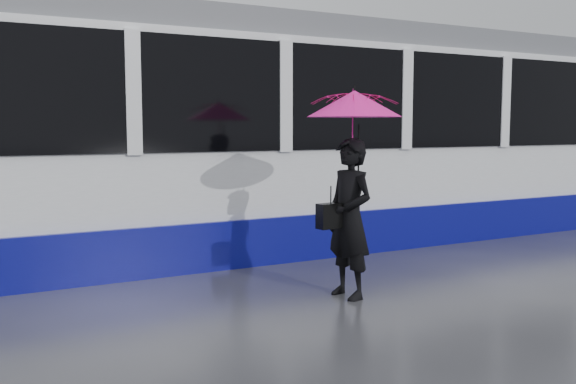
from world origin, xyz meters
TOP-DOWN VIEW (x-y plane):
  - ground at (0.00, 0.00)m, footprint 90.00×90.00m
  - rails at (0.00, 2.50)m, footprint 34.00×1.51m
  - woman at (1.46, -0.57)m, footprint 0.47×0.66m
  - umbrella at (1.51, -0.57)m, footprint 1.10×1.10m
  - handbag at (1.24, -0.55)m, footprint 0.32×0.16m

SIDE VIEW (x-z plane):
  - ground at x=0.00m, z-range 0.00..0.00m
  - rails at x=0.00m, z-range 0.00..0.02m
  - woman at x=1.46m, z-range 0.00..1.69m
  - handbag at x=1.24m, z-range 0.67..1.11m
  - umbrella at x=1.51m, z-range 1.28..2.43m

